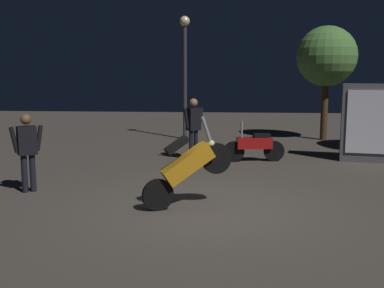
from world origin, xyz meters
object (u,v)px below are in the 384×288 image
at_px(motorcycle_red_parked_left, 254,146).
at_px(streetlamp_near, 185,60).
at_px(kiosk_billboard, 372,123).
at_px(person_bystander_far, 27,146).
at_px(motorcycle_orange_foreground, 187,167).
at_px(person_rider_beside, 194,123).

relative_size(motorcycle_red_parked_left, streetlamp_near, 0.38).
height_order(motorcycle_red_parked_left, kiosk_billboard, kiosk_billboard).
relative_size(person_bystander_far, kiosk_billboard, 0.76).
bearing_deg(person_bystander_far, kiosk_billboard, 81.85).
xyz_separation_m(person_bystander_far, streetlamp_near, (2.45, 7.82, 1.88)).
bearing_deg(streetlamp_near, person_bystander_far, -107.40).
xyz_separation_m(motorcycle_orange_foreground, streetlamp_near, (-0.85, 8.66, 2.07)).
height_order(person_rider_beside, kiosk_billboard, kiosk_billboard).
distance_m(motorcycle_red_parked_left, streetlamp_near, 5.32).
relative_size(person_rider_beside, kiosk_billboard, 0.81).
bearing_deg(kiosk_billboard, streetlamp_near, -24.78).
height_order(person_rider_beside, streetlamp_near, streetlamp_near).
bearing_deg(motorcycle_red_parked_left, person_rider_beside, -13.71).
bearing_deg(motorcycle_orange_foreground, person_rider_beside, 69.34).
height_order(motorcycle_orange_foreground, kiosk_billboard, kiosk_billboard).
distance_m(person_bystander_far, streetlamp_near, 8.40).
height_order(motorcycle_orange_foreground, person_rider_beside, person_rider_beside).
distance_m(motorcycle_orange_foreground, motorcycle_red_parked_left, 4.72).
height_order(person_rider_beside, person_bystander_far, person_rider_beside).
bearing_deg(motorcycle_red_parked_left, streetlamp_near, -70.12).
bearing_deg(kiosk_billboard, motorcycle_red_parked_left, 15.65).
xyz_separation_m(motorcycle_orange_foreground, kiosk_billboard, (4.58, 4.74, 0.31)).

